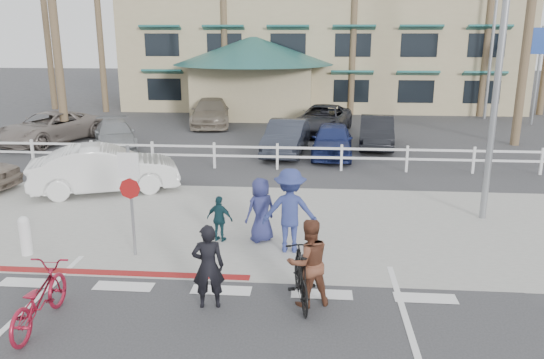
# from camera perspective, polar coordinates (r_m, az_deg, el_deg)

# --- Properties ---
(ground) EXTENTS (140.00, 140.00, 0.00)m
(ground) POSITION_cam_1_polar(r_m,az_deg,el_deg) (10.34, -6.07, -13.34)
(ground) COLOR #333335
(sidewalk_plaza) EXTENTS (22.00, 7.00, 0.01)m
(sidewalk_plaza) POSITION_cam_1_polar(r_m,az_deg,el_deg) (14.39, -2.77, -4.75)
(sidewalk_plaza) COLOR gray
(sidewalk_plaza) RESTS_ON ground
(cross_street) EXTENTS (40.00, 5.00, 0.01)m
(cross_street) POSITION_cam_1_polar(r_m,az_deg,el_deg) (18.17, -1.14, -0.43)
(cross_street) COLOR #333335
(cross_street) RESTS_ON ground
(parking_lot) EXTENTS (50.00, 16.00, 0.01)m
(parking_lot) POSITION_cam_1_polar(r_m,az_deg,el_deg) (27.40, 0.88, 4.96)
(parking_lot) COLOR #333335
(parking_lot) RESTS_ON ground
(curb_red) EXTENTS (7.00, 0.25, 0.02)m
(curb_red) POSITION_cam_1_polar(r_m,az_deg,el_deg) (12.22, -19.14, -9.39)
(curb_red) COLOR maroon
(curb_red) RESTS_ON ground
(rail_fence) EXTENTS (29.40, 0.16, 1.00)m
(rail_fence) POSITION_cam_1_polar(r_m,az_deg,el_deg) (19.94, 0.87, 2.47)
(rail_fence) COLOR silver
(rail_fence) RESTS_ON ground
(building) EXTENTS (28.00, 16.00, 11.30)m
(building) POSITION_cam_1_polar(r_m,az_deg,el_deg) (39.90, 5.22, 16.31)
(building) COLOR tan
(building) RESTS_ON ground
(sign_post) EXTENTS (0.50, 0.10, 2.90)m
(sign_post) POSITION_cam_1_polar(r_m,az_deg,el_deg) (12.34, -14.92, -1.65)
(sign_post) COLOR gray
(sign_post) RESTS_ON ground
(bollard_0) EXTENTS (0.26, 0.26, 0.95)m
(bollard_0) POSITION_cam_1_polar(r_m,az_deg,el_deg) (13.50, -25.01, -5.50)
(bollard_0) COLOR silver
(bollard_0) RESTS_ON ground
(streetlight_0) EXTENTS (0.60, 2.00, 9.00)m
(streetlight_0) POSITION_cam_1_polar(r_m,az_deg,el_deg) (15.15, 23.37, 12.44)
(streetlight_0) COLOR gray
(streetlight_0) RESTS_ON ground
(streetlight_1) EXTENTS (0.60, 2.00, 9.50)m
(streetlight_1) POSITION_cam_1_polar(r_m,az_deg,el_deg) (34.44, 22.65, 13.89)
(streetlight_1) COLOR gray
(streetlight_1) RESTS_ON ground
(info_sign) EXTENTS (1.20, 0.16, 5.60)m
(info_sign) POSITION_cam_1_polar(r_m,az_deg,el_deg) (33.28, 26.66, 10.07)
(info_sign) COLOR navy
(info_sign) RESTS_ON ground
(palm_1) EXTENTS (4.00, 4.00, 13.00)m
(palm_1) POSITION_cam_1_polar(r_m,az_deg,el_deg) (36.63, -18.24, 17.06)
(palm_1) COLOR #1A4219
(palm_1) RESTS_ON ground
(palm_3) EXTENTS (4.00, 4.00, 14.00)m
(palm_3) POSITION_cam_1_polar(r_m,az_deg,el_deg) (34.45, -5.26, 18.71)
(palm_3) COLOR #1A4219
(palm_3) RESTS_ON ground
(palm_5) EXTENTS (4.00, 4.00, 13.00)m
(palm_5) POSITION_cam_1_polar(r_m,az_deg,el_deg) (34.00, 8.86, 17.80)
(palm_5) COLOR #1A4219
(palm_5) RESTS_ON ground
(palm_10) EXTENTS (4.00, 4.00, 12.00)m
(palm_10) POSITION_cam_1_polar(r_m,az_deg,el_deg) (26.67, -22.52, 16.51)
(palm_10) COLOR #1A4219
(palm_10) RESTS_ON ground
(bike_red) EXTENTS (0.74, 1.99, 1.04)m
(bike_red) POSITION_cam_1_polar(r_m,az_deg,el_deg) (10.26, -23.82, -11.63)
(bike_red) COLOR maroon
(bike_red) RESTS_ON ground
(rider_red) EXTENTS (0.66, 0.49, 1.63)m
(rider_red) POSITION_cam_1_polar(r_m,az_deg,el_deg) (9.96, -6.88, -9.28)
(rider_red) COLOR black
(rider_red) RESTS_ON ground
(bike_black) EXTENTS (0.79, 1.86, 1.08)m
(bike_black) POSITION_cam_1_polar(r_m,az_deg,el_deg) (10.17, 3.13, -10.33)
(bike_black) COLOR black
(bike_black) RESTS_ON ground
(rider_black) EXTENTS (1.00, 0.89, 1.70)m
(rider_black) POSITION_cam_1_polar(r_m,az_deg,el_deg) (9.99, 3.94, -8.90)
(rider_black) COLOR brown
(rider_black) RESTS_ON ground
(pedestrian_a) EXTENTS (1.30, 0.76, 2.00)m
(pedestrian_a) POSITION_cam_1_polar(r_m,az_deg,el_deg) (12.31, 1.94, -3.36)
(pedestrian_a) COLOR navy
(pedestrian_a) RESTS_ON ground
(pedestrian_child) EXTENTS (0.73, 0.45, 1.16)m
(pedestrian_child) POSITION_cam_1_polar(r_m,az_deg,el_deg) (13.07, -5.64, -4.25)
(pedestrian_child) COLOR #12343C
(pedestrian_child) RESTS_ON ground
(pedestrian_b) EXTENTS (0.94, 0.88, 1.61)m
(pedestrian_b) POSITION_cam_1_polar(r_m,az_deg,el_deg) (12.95, -1.21, -3.30)
(pedestrian_b) COLOR navy
(pedestrian_b) RESTS_ON ground
(car_white_sedan) EXTENTS (4.88, 3.16, 1.52)m
(car_white_sedan) POSITION_cam_1_polar(r_m,az_deg,el_deg) (17.86, -17.50, 1.07)
(car_white_sedan) COLOR silver
(car_white_sedan) RESTS_ON ground
(lot_car_0) EXTENTS (4.02, 5.70, 1.44)m
(lot_car_0) POSITION_cam_1_polar(r_m,az_deg,el_deg) (27.01, -22.84, 5.16)
(lot_car_0) COLOR slate
(lot_car_0) RESTS_ON ground
(lot_car_1) EXTENTS (3.26, 4.51, 1.21)m
(lot_car_1) POSITION_cam_1_polar(r_m,az_deg,el_deg) (24.77, -16.54, 4.63)
(lot_car_1) COLOR gray
(lot_car_1) RESTS_ON ground
(lot_car_2) EXTENTS (1.84, 4.14, 1.38)m
(lot_car_2) POSITION_cam_1_polar(r_m,az_deg,el_deg) (22.23, 6.51, 4.22)
(lot_car_2) COLOR navy
(lot_car_2) RESTS_ON ground
(lot_car_3) EXTENTS (1.85, 4.31, 1.38)m
(lot_car_3) POSITION_cam_1_polar(r_m,az_deg,el_deg) (24.46, 11.19, 5.04)
(lot_car_3) COLOR black
(lot_car_3) RESTS_ON ground
(lot_car_4) EXTENTS (2.72, 5.30, 1.47)m
(lot_car_4) POSITION_cam_1_polar(r_m,az_deg,el_deg) (29.98, -6.58, 7.18)
(lot_car_4) COLOR gray
(lot_car_4) RESTS_ON ground
(lot_car_5) EXTENTS (3.42, 5.53, 1.43)m
(lot_car_5) POSITION_cam_1_polar(r_m,az_deg,el_deg) (27.58, 5.48, 6.46)
(lot_car_5) COLOR black
(lot_car_5) RESTS_ON ground
(lot_car_6) EXTENTS (1.97, 4.48, 1.43)m
(lot_car_6) POSITION_cam_1_polar(r_m,az_deg,el_deg) (22.59, 1.55, 4.55)
(lot_car_6) COLOR #252933
(lot_car_6) RESTS_ON ground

